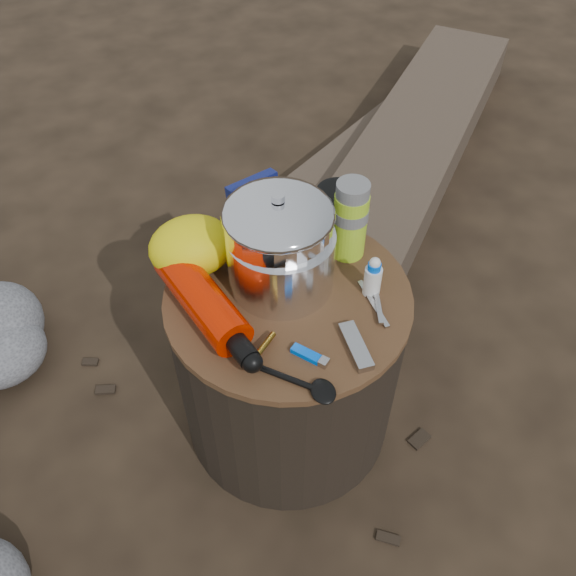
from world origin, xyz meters
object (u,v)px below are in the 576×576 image
object	(u,v)px
stump	(288,363)
fuel_bottle	(202,299)
camping_pot	(279,242)
thermos	(350,220)
travel_mug	(337,216)
log_main	(403,165)

from	to	relation	value
stump	fuel_bottle	distance (m)	0.32
camping_pot	thermos	xyz separation A→B (m)	(0.16, 0.03, -0.02)
thermos	fuel_bottle	bearing A→B (deg)	-168.52
fuel_bottle	travel_mug	xyz separation A→B (m)	(0.32, 0.11, 0.03)
stump	fuel_bottle	bearing A→B (deg)	176.48
camping_pot	travel_mug	size ratio (longest dim) A/B	1.58
fuel_bottle	thermos	size ratio (longest dim) A/B	1.84
fuel_bottle	stump	bearing A→B (deg)	-18.72
stump	camping_pot	world-z (taller)	camping_pot
travel_mug	camping_pot	bearing A→B (deg)	-154.20
camping_pot	fuel_bottle	distance (m)	0.18
thermos	stump	bearing A→B (deg)	-154.25
stump	travel_mug	size ratio (longest dim) A/B	3.78
thermos	travel_mug	bearing A→B (deg)	101.90
log_main	travel_mug	xyz separation A→B (m)	(-0.55, -0.66, 0.44)
stump	fuel_bottle	size ratio (longest dim) A/B	1.52
log_main	camping_pot	distance (m)	1.13
log_main	camping_pot	xyz separation A→B (m)	(-0.70, -0.73, 0.48)
fuel_bottle	travel_mug	bearing A→B (deg)	3.92
fuel_bottle	log_main	bearing A→B (deg)	26.29
log_main	fuel_bottle	distance (m)	1.24
log_main	travel_mug	size ratio (longest dim) A/B	14.75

